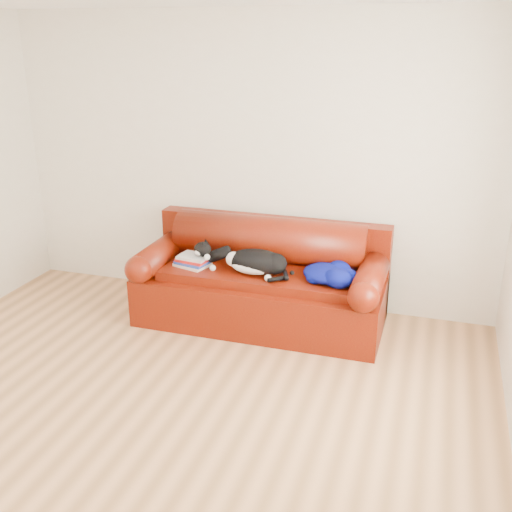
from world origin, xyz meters
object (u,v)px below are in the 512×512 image
Objects in this scene: book_stack at (193,261)px; blanket at (329,273)px; sofa_base at (261,296)px; cat at (256,262)px.

book_stack is 0.61× the size of blanket.
cat reaches higher than sofa_base.
book_stack is 0.57m from cat.
book_stack is at bearing -175.72° from cat.
cat reaches higher than blanket.
book_stack is 0.45× the size of cat.
sofa_base is 0.38m from cat.
sofa_base is at bearing 12.02° from book_stack.
cat is at bearing -93.21° from sofa_base.
cat is 1.34× the size of blanket.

